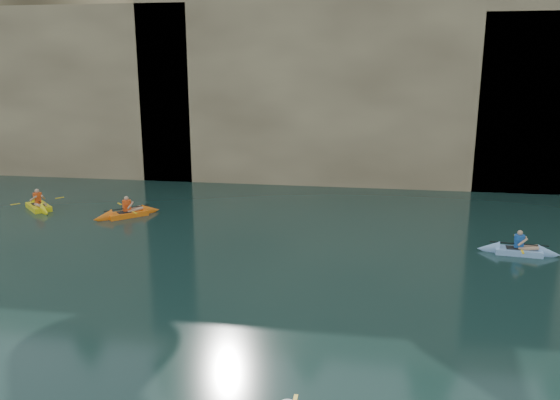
# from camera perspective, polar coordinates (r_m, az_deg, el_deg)

# --- Properties ---
(cliff) EXTENTS (70.00, 16.00, 12.00)m
(cliff) POSITION_cam_1_polar(r_m,az_deg,el_deg) (39.31, 4.54, 12.73)
(cliff) COLOR tan
(cliff) RESTS_ON ground
(cliff_slab_center) EXTENTS (24.00, 2.40, 11.40)m
(cliff_slab_center) POSITION_cam_1_polar(r_m,az_deg,el_deg) (31.81, 7.04, 11.87)
(cliff_slab_center) COLOR tan
(cliff_slab_center) RESTS_ON ground
(sea_cave_west) EXTENTS (4.50, 1.00, 4.00)m
(sea_cave_west) POSITION_cam_1_polar(r_m,az_deg,el_deg) (38.01, -25.06, 5.39)
(sea_cave_west) COLOR black
(sea_cave_west) RESTS_ON ground
(sea_cave_center) EXTENTS (3.50, 1.00, 3.20)m
(sea_cave_center) POSITION_cam_1_polar(r_m,az_deg,el_deg) (32.37, -3.93, 4.68)
(sea_cave_center) COLOR black
(sea_cave_center) RESTS_ON ground
(sea_cave_east) EXTENTS (5.00, 1.00, 4.50)m
(sea_cave_east) POSITION_cam_1_polar(r_m,az_deg,el_deg) (32.14, 21.25, 4.87)
(sea_cave_east) COLOR black
(sea_cave_east) RESTS_ON ground
(kayaker_orange) EXTENTS (2.74, 2.72, 1.19)m
(kayaker_orange) POSITION_cam_1_polar(r_m,az_deg,el_deg) (26.03, -15.67, -1.36)
(kayaker_orange) COLOR orange
(kayaker_orange) RESTS_ON ground
(kayaker_ltblue_near) EXTENTS (2.93, 2.25, 1.13)m
(kayaker_ltblue_near) POSITION_cam_1_polar(r_m,az_deg,el_deg) (22.00, 23.62, -4.84)
(kayaker_ltblue_near) COLOR #84ADDE
(kayaker_ltblue_near) RESTS_ON ground
(kayaker_yellow) EXTENTS (2.76, 2.61, 1.25)m
(kayaker_yellow) POSITION_cam_1_polar(r_m,az_deg,el_deg) (28.80, -23.91, -0.59)
(kayaker_yellow) COLOR yellow
(kayaker_yellow) RESTS_ON ground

